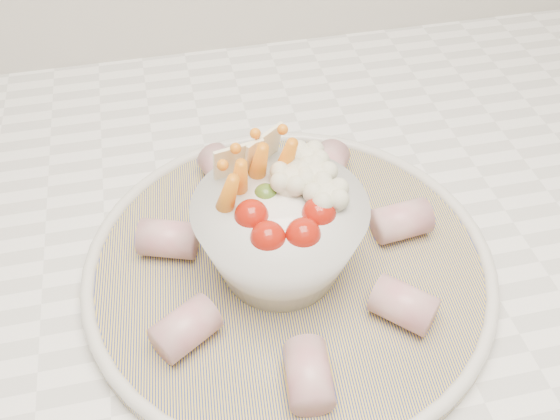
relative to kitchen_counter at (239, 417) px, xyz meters
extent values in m
cube|color=white|center=(0.00, 0.00, 0.44)|extent=(2.04, 0.62, 0.04)
cylinder|color=navy|center=(0.05, -0.10, 0.47)|extent=(0.40, 0.40, 0.01)
torus|color=silver|center=(0.05, -0.10, 0.47)|extent=(0.37, 0.37, 0.01)
sphere|color=#A4160A|center=(0.03, -0.13, 0.55)|extent=(0.03, 0.03, 0.03)
sphere|color=#A4160A|center=(0.05, -0.14, 0.55)|extent=(0.03, 0.03, 0.03)
sphere|color=#A4160A|center=(0.07, -0.12, 0.55)|extent=(0.03, 0.03, 0.03)
sphere|color=#A4160A|center=(0.02, -0.11, 0.55)|extent=(0.03, 0.03, 0.03)
sphere|color=#426421|center=(0.03, -0.08, 0.55)|extent=(0.02, 0.02, 0.02)
cone|color=orange|center=(0.01, -0.08, 0.56)|extent=(0.02, 0.04, 0.07)
cone|color=orange|center=(0.03, -0.06, 0.56)|extent=(0.03, 0.04, 0.07)
cone|color=orange|center=(0.06, -0.06, 0.56)|extent=(0.03, 0.04, 0.07)
cone|color=orange|center=(0.00, -0.10, 0.56)|extent=(0.04, 0.04, 0.07)
sphere|color=beige|center=(0.08, -0.08, 0.55)|extent=(0.03, 0.03, 0.03)
sphere|color=beige|center=(0.08, -0.11, 0.55)|extent=(0.03, 0.03, 0.03)
sphere|color=beige|center=(0.08, -0.06, 0.55)|extent=(0.03, 0.03, 0.03)
sphere|color=beige|center=(0.06, -0.08, 0.55)|extent=(0.03, 0.03, 0.03)
cube|color=beige|center=(0.02, -0.06, 0.56)|extent=(0.05, 0.02, 0.05)
cube|color=beige|center=(0.04, -0.05, 0.56)|extent=(0.04, 0.04, 0.05)
cylinder|color=#B05060|center=(0.16, -0.09, 0.49)|extent=(0.05, 0.04, 0.03)
cylinder|color=#B05060|center=(0.11, 0.00, 0.49)|extent=(0.06, 0.06, 0.03)
cylinder|color=#B05060|center=(0.01, 0.02, 0.49)|extent=(0.05, 0.06, 0.03)
cylinder|color=#B05060|center=(-0.05, -0.06, 0.49)|extent=(0.06, 0.05, 0.03)
cylinder|color=#B05060|center=(-0.05, -0.16, 0.49)|extent=(0.06, 0.06, 0.03)
cylinder|color=#B05060|center=(0.04, -0.22, 0.49)|extent=(0.04, 0.05, 0.03)
cylinder|color=#B05060|center=(0.13, -0.18, 0.49)|extent=(0.06, 0.06, 0.03)
camera|label=1|loc=(-0.04, -0.45, 0.91)|focal=40.00mm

